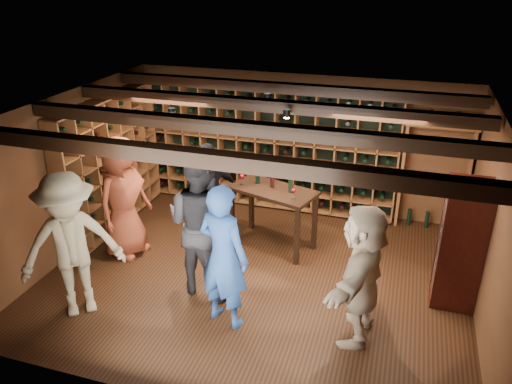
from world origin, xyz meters
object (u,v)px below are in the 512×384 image
(guest_red_floral, at_px, (123,197))
(guest_beige, at_px, (361,274))
(display_cabinet, at_px, (460,247))
(guest_woman_black, at_px, (210,194))
(tasting_table, at_px, (273,197))
(guest_khaki, at_px, (71,246))
(man_blue_shirt, at_px, (223,257))
(man_grey_suit, at_px, (201,222))

(guest_red_floral, distance_m, guest_beige, 3.82)
(display_cabinet, relative_size, guest_beige, 0.98)
(display_cabinet, relative_size, guest_red_floral, 0.90)
(guest_woman_black, bearing_deg, tasting_table, 141.15)
(guest_woman_black, relative_size, guest_khaki, 0.87)
(display_cabinet, distance_m, guest_khaki, 4.99)
(guest_woman_black, bearing_deg, display_cabinet, 123.57)
(man_blue_shirt, bearing_deg, guest_khaki, 27.12)
(guest_khaki, height_order, tasting_table, guest_khaki)
(guest_beige, bearing_deg, man_grey_suit, -94.39)
(guest_beige, xyz_separation_m, tasting_table, (-1.58, 1.80, -0.01))
(man_blue_shirt, xyz_separation_m, guest_woman_black, (-0.93, 1.86, -0.10))
(guest_beige, distance_m, tasting_table, 2.39)
(tasting_table, bearing_deg, man_grey_suit, -95.62)
(guest_woman_black, xyz_separation_m, guest_khaki, (-0.96, -2.23, 0.13))
(man_grey_suit, relative_size, tasting_table, 1.42)
(man_grey_suit, bearing_deg, display_cabinet, -158.62)
(man_grey_suit, distance_m, guest_woman_black, 1.35)
(display_cabinet, height_order, guest_beige, guest_beige)
(display_cabinet, bearing_deg, guest_woman_black, 171.36)
(guest_red_floral, xyz_separation_m, guest_woman_black, (1.13, 0.74, -0.11))
(man_blue_shirt, bearing_deg, guest_red_floral, -12.45)
(guest_woman_black, relative_size, guest_beige, 0.96)
(display_cabinet, relative_size, tasting_table, 1.19)
(guest_red_floral, height_order, guest_khaki, guest_khaki)
(guest_red_floral, distance_m, guest_woman_black, 1.35)
(guest_khaki, bearing_deg, display_cabinet, -21.05)
(man_blue_shirt, relative_size, guest_khaki, 0.97)
(guest_red_floral, bearing_deg, guest_khaki, -162.01)
(man_grey_suit, bearing_deg, guest_khaki, 44.32)
(man_blue_shirt, bearing_deg, man_grey_suit, -31.39)
(man_blue_shirt, distance_m, guest_red_floral, 2.35)
(display_cabinet, distance_m, man_blue_shirt, 3.08)
(man_grey_suit, distance_m, tasting_table, 1.56)
(display_cabinet, height_order, guest_woman_black, display_cabinet)
(guest_khaki, bearing_deg, guest_red_floral, 55.72)
(man_grey_suit, distance_m, guest_beige, 2.22)
(man_blue_shirt, bearing_deg, guest_woman_black, -47.22)
(guest_woman_black, distance_m, guest_beige, 3.06)
(guest_red_floral, distance_m, tasting_table, 2.31)
(tasting_table, bearing_deg, man_blue_shirt, -74.75)
(man_grey_suit, bearing_deg, guest_beige, 179.94)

